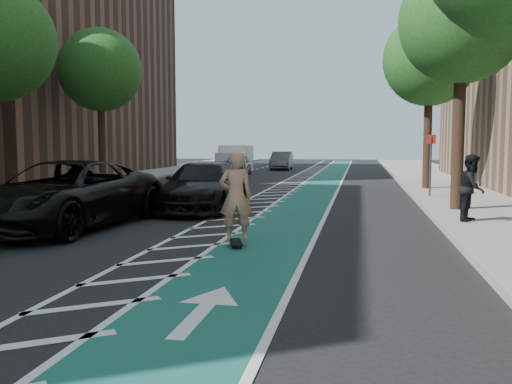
% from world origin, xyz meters
% --- Properties ---
extents(ground, '(120.00, 120.00, 0.00)m').
position_xyz_m(ground, '(0.00, 0.00, 0.00)').
color(ground, black).
rests_on(ground, ground).
extents(bike_lane, '(2.00, 90.00, 0.01)m').
position_xyz_m(bike_lane, '(3.00, 10.00, 0.01)').
color(bike_lane, '#1C635B').
rests_on(bike_lane, ground).
extents(buffer_strip, '(1.40, 90.00, 0.01)m').
position_xyz_m(buffer_strip, '(1.50, 10.00, 0.01)').
color(buffer_strip, silver).
rests_on(buffer_strip, ground).
extents(sidewalk_right, '(5.00, 90.00, 0.15)m').
position_xyz_m(sidewalk_right, '(9.50, 10.00, 0.07)').
color(sidewalk_right, gray).
rests_on(sidewalk_right, ground).
extents(curb_right, '(0.12, 90.00, 0.16)m').
position_xyz_m(curb_right, '(7.05, 10.00, 0.08)').
color(curb_right, gray).
rests_on(curb_right, ground).
extents(curb_left, '(0.12, 90.00, 0.16)m').
position_xyz_m(curb_left, '(-7.05, 10.00, 0.08)').
color(curb_left, gray).
rests_on(curb_left, ground).
extents(building_left_far, '(14.00, 22.00, 18.00)m').
position_xyz_m(building_left_far, '(-17.50, 24.00, 9.00)').
color(building_left_far, brown).
rests_on(building_left_far, ground).
extents(tree_r_c, '(4.20, 4.20, 7.90)m').
position_xyz_m(tree_r_c, '(7.90, 8.00, 5.77)').
color(tree_r_c, '#382619').
rests_on(tree_r_c, ground).
extents(tree_r_d, '(4.20, 4.20, 7.90)m').
position_xyz_m(tree_r_d, '(7.90, 16.00, 5.77)').
color(tree_r_d, '#382619').
rests_on(tree_r_d, ground).
extents(tree_l_d, '(4.20, 4.20, 7.90)m').
position_xyz_m(tree_l_d, '(-7.90, 16.00, 5.77)').
color(tree_l_d, '#382619').
rests_on(tree_l_d, ground).
extents(sign_post, '(0.35, 0.08, 2.47)m').
position_xyz_m(sign_post, '(7.60, 12.00, 1.35)').
color(sign_post, '#4C4C4C').
rests_on(sign_post, ground).
extents(skateboard, '(0.44, 0.84, 0.11)m').
position_xyz_m(skateboard, '(2.44, 1.64, 0.09)').
color(skateboard, black).
rests_on(skateboard, ground).
extents(skateboarder, '(0.79, 0.63, 1.90)m').
position_xyz_m(skateboarder, '(2.44, 1.64, 1.06)').
color(skateboarder, tan).
rests_on(skateboarder, skateboard).
extents(suv_near, '(3.35, 6.42, 1.73)m').
position_xyz_m(suv_near, '(-2.40, 3.21, 0.86)').
color(suv_near, black).
rests_on(suv_near, ground).
extents(suv_far, '(2.28, 5.36, 1.54)m').
position_xyz_m(suv_far, '(0.00, 7.50, 0.77)').
color(suv_far, black).
rests_on(suv_far, ground).
extents(car_silver, '(2.11, 4.29, 1.41)m').
position_xyz_m(car_silver, '(-3.06, 25.82, 0.70)').
color(car_silver, '#A0A0A5').
rests_on(car_silver, ground).
extents(car_grey, '(1.67, 4.40, 1.43)m').
position_xyz_m(car_grey, '(-1.16, 33.33, 0.72)').
color(car_grey, '#59585D').
rests_on(car_grey, ground).
extents(pedestrian, '(0.93, 1.03, 1.73)m').
position_xyz_m(pedestrian, '(7.85, 5.44, 1.01)').
color(pedestrian, black).
rests_on(pedestrian, sidewalk_right).
extents(box_truck, '(2.27, 4.75, 1.94)m').
position_xyz_m(box_truck, '(-4.22, 30.07, 0.90)').
color(box_truck, white).
rests_on(box_truck, ground).
extents(barrel_a, '(0.62, 0.62, 0.85)m').
position_xyz_m(barrel_a, '(-3.80, 3.75, 0.40)').
color(barrel_a, '#F0590C').
rests_on(barrel_a, ground).
extents(barrel_b, '(0.62, 0.62, 0.84)m').
position_xyz_m(barrel_b, '(-2.29, 11.85, 0.40)').
color(barrel_b, '#EE5F0C').
rests_on(barrel_b, ground).
extents(barrel_c, '(0.63, 0.63, 0.86)m').
position_xyz_m(barrel_c, '(-3.22, 19.00, 0.41)').
color(barrel_c, '#D8520B').
rests_on(barrel_c, ground).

